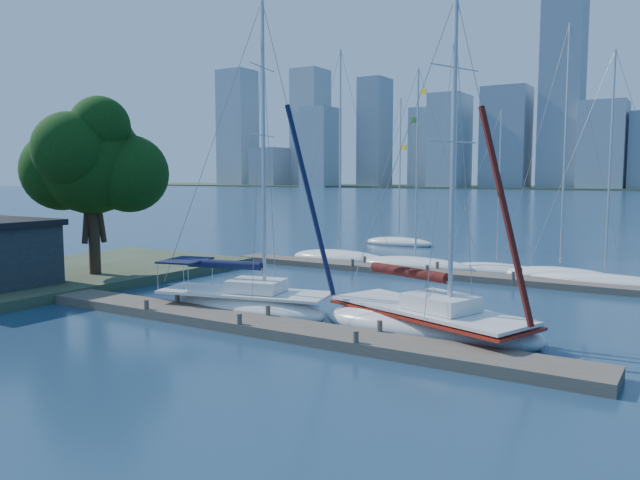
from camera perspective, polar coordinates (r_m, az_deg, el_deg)
The scene contains 13 objects.
ground at distance 24.72m, azimuth -6.03°, elevation -8.14°, with size 700.00×700.00×0.00m, color #172B4A.
near_dock at distance 24.68m, azimuth -6.04°, elevation -7.69°, with size 26.00×2.00×0.40m, color #4A3F36.
far_dock at distance 37.62m, azimuth 11.63°, elevation -3.12°, with size 30.00×1.80×0.36m, color #4A3F36.
shore at distance 39.02m, azimuth -23.33°, elevation -3.05°, with size 12.00×22.00×0.50m, color #38472D.
tree at distance 36.87m, azimuth -20.17°, elevation 6.88°, with size 7.79×7.10×10.23m.
sailboat_navy at distance 27.49m, azimuth -6.90°, elevation -4.36°, with size 8.54×4.42×13.75m.
sailboat_maroon at distance 23.97m, azimuth 9.90°, elevation -6.28°, with size 9.20×5.61×12.83m.
bg_boat_0 at distance 43.65m, azimuth 1.83°, elevation -1.61°, with size 7.57×2.55×14.93m.
bg_boat_1 at distance 40.73m, azimuth 8.72°, elevation -2.26°, with size 8.13×3.71×13.06m.
bg_boat_2 at distance 39.92m, azimuth 15.86°, elevation -2.65°, with size 6.45×3.44×10.20m.
bg_boat_3 at distance 38.59m, azimuth 21.09°, elevation -3.00°, with size 6.82×4.32×14.78m.
bg_boat_4 at distance 37.06m, azimuth 24.58°, elevation -3.55°, with size 8.25×4.36×12.89m.
bg_boat_6 at distance 54.65m, azimuth 7.23°, elevation -0.19°, with size 6.51×3.02×12.93m.
Camera 1 is at (14.78, -18.91, 5.96)m, focal length 35.00 mm.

